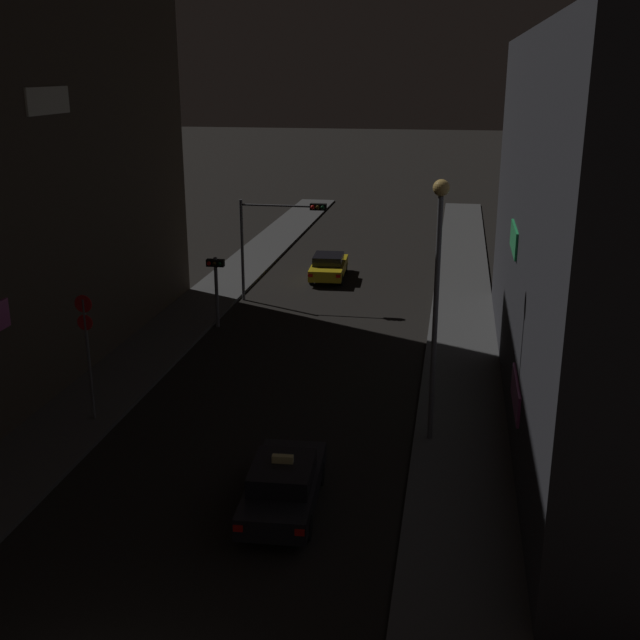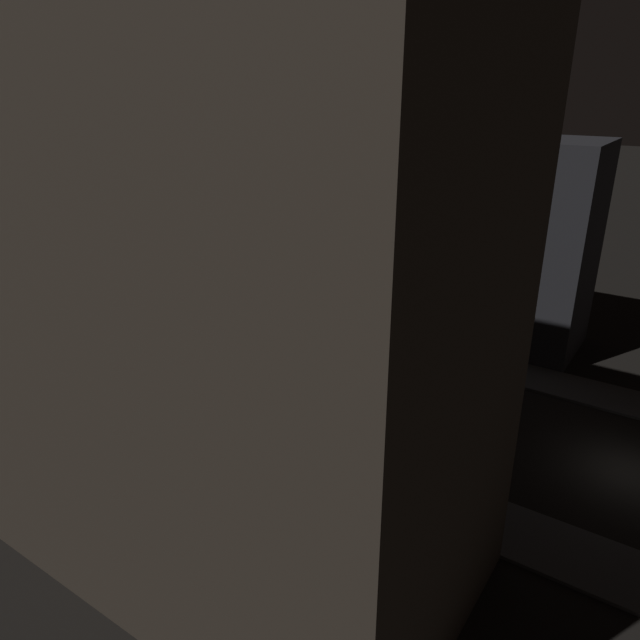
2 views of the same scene
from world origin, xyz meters
name	(u,v)px [view 1 (image 1 of 2)]	position (x,y,z in m)	size (l,w,h in m)	color
sidewalk_left	(216,292)	(-6.39, 28.92, 0.07)	(2.98, 61.84, 0.14)	#4C4C4C
sidewalk_right	(462,304)	(6.39, 28.92, 0.07)	(2.98, 61.84, 0.14)	#4C4C4C
building_facade_right	(612,228)	(10.96, 17.77, 6.24)	(6.25, 26.24, 12.48)	#333338
taxi	(283,484)	(1.71, 8.84, 0.74)	(2.04, 4.54, 1.62)	black
far_car	(329,266)	(-1.05, 33.03, 0.73)	(2.03, 4.54, 1.42)	yellow
traffic_light_overhead	(274,229)	(-2.97, 28.06, 3.75)	(4.37, 0.42, 5.15)	slate
traffic_light_left_kerb	(216,277)	(-4.65, 23.58, 2.36)	(0.80, 0.42, 3.25)	slate
sign_pole_left	(87,346)	(-5.70, 13.06, 2.71)	(0.58, 0.10, 4.28)	slate
street_lamp_near_block	(437,273)	(5.40, 13.52, 5.50)	(0.49, 0.49, 8.13)	slate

